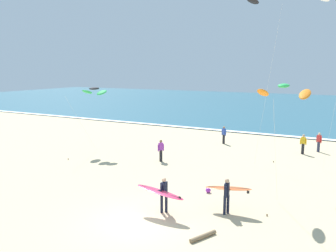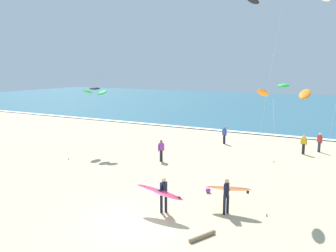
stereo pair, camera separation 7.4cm
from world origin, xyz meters
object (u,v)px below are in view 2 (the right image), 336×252
(beach_ball, at_px, (208,190))
(driftwood_log, at_px, (202,236))
(kite_arc_charcoal_mid, at_px, (95,91))
(bystander_red_top, at_px, (319,142))
(bystander_purple_top, at_px, (161,150))
(surfer_lead, at_px, (162,192))
(bystander_blue_top, at_px, (224,135))
(kite_arc_emerald_far, at_px, (283,91))
(bystander_yellow_top, at_px, (304,144))
(surfer_trailing, at_px, (227,191))

(beach_ball, relative_size, driftwood_log, 0.21)
(kite_arc_charcoal_mid, distance_m, bystander_red_top, 18.53)
(bystander_purple_top, bearing_deg, surfer_lead, -60.93)
(bystander_blue_top, relative_size, bystander_red_top, 1.00)
(kite_arc_emerald_far, relative_size, bystander_yellow_top, 3.74)
(kite_arc_charcoal_mid, relative_size, bystander_purple_top, 3.27)
(surfer_trailing, distance_m, bystander_red_top, 14.91)
(surfer_trailing, xyz_separation_m, bystander_purple_top, (-6.95, 6.24, -0.23))
(surfer_lead, xyz_separation_m, bystander_red_top, (5.65, 16.15, -0.24))
(surfer_trailing, relative_size, bystander_red_top, 1.41)
(kite_arc_charcoal_mid, relative_size, kite_arc_emerald_far, 0.87)
(surfer_lead, xyz_separation_m, kite_arc_emerald_far, (4.50, 3.88, 4.55))
(bystander_purple_top, relative_size, bystander_yellow_top, 1.00)
(bystander_red_top, relative_size, bystander_purple_top, 1.00)
(bystander_purple_top, relative_size, beach_ball, 5.68)
(bystander_red_top, xyz_separation_m, bystander_purple_top, (-9.98, -8.36, 0.00))
(surfer_trailing, xyz_separation_m, bystander_blue_top, (-4.73, 13.93, -0.23))
(kite_arc_charcoal_mid, bearing_deg, beach_ball, -21.57)
(kite_arc_emerald_far, distance_m, bystander_blue_top, 14.18)
(bystander_blue_top, relative_size, bystander_yellow_top, 1.00)
(driftwood_log, bearing_deg, bystander_purple_top, 127.25)
(kite_arc_emerald_far, relative_size, bystander_purple_top, 3.74)
(bystander_yellow_top, bearing_deg, bystander_red_top, 51.97)
(kite_arc_emerald_far, xyz_separation_m, bystander_purple_top, (-8.83, 3.91, -4.79))
(kite_arc_emerald_far, distance_m, driftwood_log, 7.77)
(kite_arc_charcoal_mid, xyz_separation_m, bystander_yellow_top, (15.09, 6.77, -4.09))
(surfer_trailing, relative_size, bystander_purple_top, 1.41)
(surfer_lead, relative_size, surfer_trailing, 1.11)
(surfer_trailing, distance_m, bystander_yellow_top, 13.40)
(driftwood_log, bearing_deg, bystander_yellow_top, 82.65)
(kite_arc_emerald_far, distance_m, bystander_red_top, 13.22)
(bystander_red_top, distance_m, beach_ball, 13.50)
(bystander_yellow_top, bearing_deg, surfer_lead, -107.25)
(driftwood_log, bearing_deg, beach_ball, 108.44)
(surfer_trailing, distance_m, bystander_blue_top, 14.71)
(beach_ball, bearing_deg, kite_arc_emerald_far, 6.02)
(bystander_purple_top, bearing_deg, beach_ball, -39.05)
(bystander_purple_top, xyz_separation_m, bystander_yellow_top, (8.93, 7.01, 0.00))
(bystander_purple_top, xyz_separation_m, beach_ball, (5.28, -4.28, -0.67))
(surfer_trailing, bearing_deg, bystander_yellow_top, 81.51)
(surfer_trailing, distance_m, kite_arc_emerald_far, 5.45)
(bystander_blue_top, bearing_deg, kite_arc_emerald_far, -60.31)
(kite_arc_charcoal_mid, bearing_deg, bystander_blue_top, 41.60)
(kite_arc_emerald_far, relative_size, bystander_red_top, 3.74)
(kite_arc_charcoal_mid, xyz_separation_m, bystander_red_top, (16.14, 8.12, -4.09))
(bystander_blue_top, height_order, bystander_red_top, same)
(beach_ball, bearing_deg, kite_arc_charcoal_mid, 158.43)
(kite_arc_charcoal_mid, height_order, bystander_red_top, kite_arc_charcoal_mid)
(beach_ball, xyz_separation_m, driftwood_log, (1.58, -4.74, -0.05))
(kite_arc_emerald_far, height_order, bystander_yellow_top, kite_arc_emerald_far)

